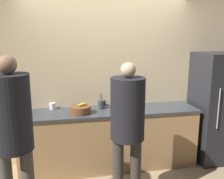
{
  "coord_description": "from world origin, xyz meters",
  "views": [
    {
      "loc": [
        -0.63,
        -3.13,
        1.97
      ],
      "look_at": [
        0.0,
        0.14,
        1.25
      ],
      "focal_mm": 40.0,
      "sensor_mm": 36.0,
      "label": 1
    }
  ],
  "objects_px": {
    "fruit_bowl": "(80,110)",
    "potted_plant": "(132,99)",
    "person_left": "(13,127)",
    "person_center": "(127,120)",
    "cup_black": "(104,103)",
    "utensil_crock": "(101,104)",
    "cup_white": "(53,106)",
    "bottle_dark": "(130,108)",
    "bottle_red": "(21,109)",
    "refrigerator": "(217,107)"
  },
  "relations": [
    {
      "from": "refrigerator",
      "to": "person_center",
      "type": "bearing_deg",
      "value": -154.17
    },
    {
      "from": "fruit_bowl",
      "to": "person_left",
      "type": "bearing_deg",
      "value": -127.04
    },
    {
      "from": "refrigerator",
      "to": "fruit_bowl",
      "type": "relative_size",
      "value": 5.69
    },
    {
      "from": "cup_white",
      "to": "cup_black",
      "type": "bearing_deg",
      "value": 1.08
    },
    {
      "from": "person_center",
      "to": "cup_white",
      "type": "distance_m",
      "value": 1.38
    },
    {
      "from": "bottle_red",
      "to": "refrigerator",
      "type": "bearing_deg",
      "value": -0.63
    },
    {
      "from": "cup_white",
      "to": "potted_plant",
      "type": "bearing_deg",
      "value": -3.78
    },
    {
      "from": "bottle_dark",
      "to": "cup_white",
      "type": "bearing_deg",
      "value": 159.1
    },
    {
      "from": "person_center",
      "to": "bottle_red",
      "type": "xyz_separation_m",
      "value": [
        -1.28,
        0.84,
        -0.05
      ]
    },
    {
      "from": "person_center",
      "to": "utensil_crock",
      "type": "distance_m",
      "value": 0.95
    },
    {
      "from": "fruit_bowl",
      "to": "bottle_red",
      "type": "distance_m",
      "value": 0.8
    },
    {
      "from": "refrigerator",
      "to": "fruit_bowl",
      "type": "xyz_separation_m",
      "value": [
        -2.16,
        -0.04,
        0.1
      ]
    },
    {
      "from": "person_left",
      "to": "bottle_dark",
      "type": "relative_size",
      "value": 9.82
    },
    {
      "from": "potted_plant",
      "to": "person_center",
      "type": "bearing_deg",
      "value": -108.72
    },
    {
      "from": "fruit_bowl",
      "to": "utensil_crock",
      "type": "bearing_deg",
      "value": 27.25
    },
    {
      "from": "bottle_dark",
      "to": "person_center",
      "type": "bearing_deg",
      "value": -107.48
    },
    {
      "from": "person_left",
      "to": "cup_white",
      "type": "xyz_separation_m",
      "value": [
        0.33,
        1.23,
        -0.15
      ]
    },
    {
      "from": "refrigerator",
      "to": "person_left",
      "type": "xyz_separation_m",
      "value": [
        -2.88,
        -0.99,
        0.24
      ]
    },
    {
      "from": "bottle_red",
      "to": "cup_white",
      "type": "xyz_separation_m",
      "value": [
        0.41,
        0.22,
        -0.04
      ]
    },
    {
      "from": "refrigerator",
      "to": "person_center",
      "type": "height_order",
      "value": "refrigerator"
    },
    {
      "from": "person_left",
      "to": "cup_white",
      "type": "bearing_deg",
      "value": 75.21
    },
    {
      "from": "refrigerator",
      "to": "person_left",
      "type": "height_order",
      "value": "person_left"
    },
    {
      "from": "bottle_dark",
      "to": "potted_plant",
      "type": "height_order",
      "value": "potted_plant"
    },
    {
      "from": "person_left",
      "to": "bottle_red",
      "type": "bearing_deg",
      "value": 94.6
    },
    {
      "from": "bottle_red",
      "to": "person_left",
      "type": "bearing_deg",
      "value": -85.4
    },
    {
      "from": "person_center",
      "to": "cup_black",
      "type": "height_order",
      "value": "person_center"
    },
    {
      "from": "bottle_red",
      "to": "potted_plant",
      "type": "height_order",
      "value": "potted_plant"
    },
    {
      "from": "refrigerator",
      "to": "cup_white",
      "type": "height_order",
      "value": "refrigerator"
    },
    {
      "from": "person_center",
      "to": "utensil_crock",
      "type": "xyz_separation_m",
      "value": [
        -0.17,
        0.94,
        -0.06
      ]
    },
    {
      "from": "cup_white",
      "to": "bottle_red",
      "type": "bearing_deg",
      "value": -152.04
    },
    {
      "from": "person_center",
      "to": "utensil_crock",
      "type": "relative_size",
      "value": 7.01
    },
    {
      "from": "person_center",
      "to": "utensil_crock",
      "type": "height_order",
      "value": "person_center"
    },
    {
      "from": "bottle_dark",
      "to": "bottle_red",
      "type": "bearing_deg",
      "value": 172.51
    },
    {
      "from": "fruit_bowl",
      "to": "utensil_crock",
      "type": "height_order",
      "value": "utensil_crock"
    },
    {
      "from": "person_left",
      "to": "fruit_bowl",
      "type": "bearing_deg",
      "value": 52.96
    },
    {
      "from": "refrigerator",
      "to": "cup_white",
      "type": "distance_m",
      "value": 2.56
    },
    {
      "from": "fruit_bowl",
      "to": "potted_plant",
      "type": "relative_size",
      "value": 1.33
    },
    {
      "from": "person_center",
      "to": "bottle_dark",
      "type": "relative_size",
      "value": 9.21
    },
    {
      "from": "utensil_crock",
      "to": "cup_black",
      "type": "distance_m",
      "value": 0.16
    },
    {
      "from": "person_left",
      "to": "potted_plant",
      "type": "xyz_separation_m",
      "value": [
        1.53,
        1.15,
        -0.08
      ]
    },
    {
      "from": "bottle_red",
      "to": "cup_white",
      "type": "relative_size",
      "value": 2.3
    },
    {
      "from": "fruit_bowl",
      "to": "cup_black",
      "type": "bearing_deg",
      "value": 38.47
    },
    {
      "from": "potted_plant",
      "to": "cup_white",
      "type": "bearing_deg",
      "value": 176.22
    },
    {
      "from": "utensil_crock",
      "to": "cup_white",
      "type": "relative_size",
      "value": 2.59
    },
    {
      "from": "person_left",
      "to": "person_center",
      "type": "distance_m",
      "value": 1.22
    },
    {
      "from": "utensil_crock",
      "to": "cup_white",
      "type": "xyz_separation_m",
      "value": [
        -0.71,
        0.12,
        -0.02
      ]
    },
    {
      "from": "bottle_dark",
      "to": "potted_plant",
      "type": "bearing_deg",
      "value": 68.91
    },
    {
      "from": "person_left",
      "to": "utensil_crock",
      "type": "height_order",
      "value": "person_left"
    },
    {
      "from": "person_center",
      "to": "potted_plant",
      "type": "xyz_separation_m",
      "value": [
        0.33,
        0.98,
        -0.01
      ]
    },
    {
      "from": "person_center",
      "to": "bottle_red",
      "type": "height_order",
      "value": "person_center"
    }
  ]
}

